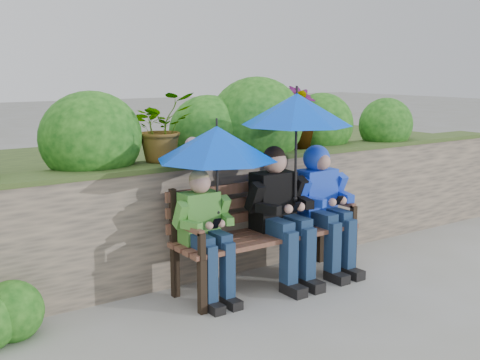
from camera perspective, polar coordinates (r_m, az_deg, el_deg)
ground at (r=4.90m, az=0.68°, el=-11.17°), size 60.00×60.00×0.00m
garden_backdrop at (r=6.08m, az=-8.27°, el=-1.24°), size 8.00×2.85×1.77m
park_bench at (r=5.11m, az=2.21°, el=-4.33°), size 1.67×0.49×0.88m
boy_left at (r=4.69m, az=-3.31°, el=-4.55°), size 0.45×0.52×1.04m
boy_middle at (r=5.08m, az=3.86°, el=-2.77°), size 0.54×0.63×1.17m
boy_right at (r=5.40m, az=7.88°, el=-1.71°), size 0.52×0.63×1.14m
umbrella_left at (r=4.65m, az=-2.21°, el=3.49°), size 0.96×0.96×0.76m
umbrella_right at (r=5.04m, az=5.39°, el=6.67°), size 0.93×0.93×0.98m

